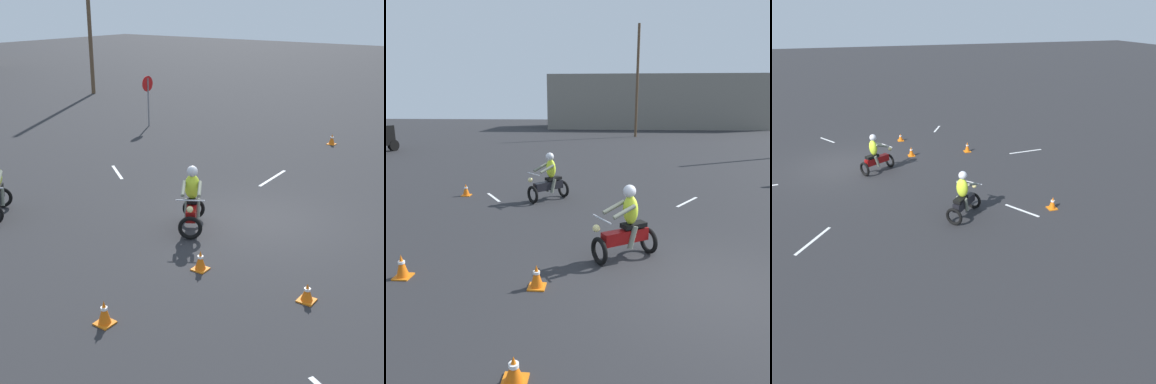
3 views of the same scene
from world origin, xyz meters
The scene contains 10 objects.
ground_plane centered at (0.00, 0.00, 0.00)m, with size 120.00×120.00×0.00m, color #28282B.
motorcycle_rider_foreground centered at (-1.47, 1.16, 0.73)m, with size 1.51×1.25×1.66m.
stop_sign centered at (6.98, 9.76, 1.63)m, with size 0.70×0.08×2.30m.
traffic_cone_near_left centered at (-3.19, -0.31, 0.22)m, with size 0.32×0.32×0.45m.
traffic_cone_mid_center centered at (-5.90, -0.09, 0.23)m, with size 0.32×0.32×0.48m.
traffic_cone_mid_left centered at (-3.03, -2.73, 0.18)m, with size 0.32×0.32×0.38m.
traffic_cone_far_right centered at (8.72, 1.52, 0.21)m, with size 0.32×0.32×0.43m.
lane_stripe_e centered at (3.42, 1.41, 0.00)m, with size 0.10×1.96×0.01m, color silver.
lane_stripe_ne centered at (0.88, 6.01, 0.00)m, with size 0.10×1.58×0.01m, color silver.
utility_pole_near centered at (12.00, 18.54, 4.41)m, with size 0.24×0.24×8.83m, color brown.
Camera 1 is at (-11.70, -6.24, 5.53)m, focal length 50.00 mm.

